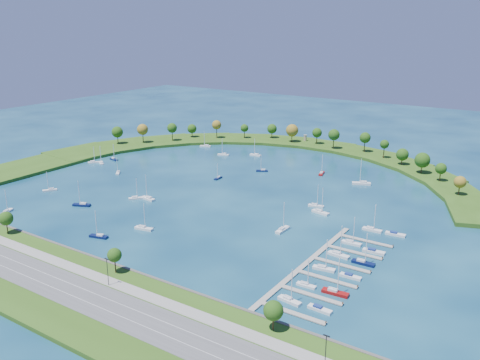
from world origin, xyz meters
The scene contains 39 objects.
ground centered at (0.00, 0.00, 0.00)m, with size 700.00×700.00×0.00m, color #082B48.
south_shoreline centered at (0.03, -122.88, 1.00)m, with size 420.00×43.10×11.60m.
breakwater centered at (-46.33, 48.72, 0.99)m, with size 286.74×247.64×2.00m.
breakwater_trees centered at (-13.52, 87.22, 10.56)m, with size 241.45×87.59×14.08m.
harbor_tower centered at (-12.17, 120.91, 4.36)m, with size 2.60×2.60×4.61m.
dock_system centered at (85.30, -61.00, 0.35)m, with size 24.28×82.00×1.60m.
moored_boat_0 centered at (-96.78, -3.81, 0.89)m, with size 7.59×6.46×11.53m.
moored_boat_1 centered at (2.93, -69.47, 0.92)m, with size 8.81×4.01×12.51m.
moored_boat_2 centered at (60.11, 46.23, 1.01)m, with size 10.55×6.87×15.12m.
moored_boat_3 centered at (-44.05, -64.17, 0.94)m, with size 9.16×6.02×13.14m.
moored_boat_4 centered at (54.11, -1.11, 0.89)m, with size 8.03×3.69×11.39m.
moored_boat_5 centered at (-14.00, 10.65, 0.85)m, with size 2.00×6.55×9.56m.
moored_boat_6 centered at (-28.77, -41.78, 0.89)m, with size 6.72×7.18×11.31m.
moored_boat_7 centered at (-102.21, -5.36, 0.88)m, with size 6.51×6.92×10.92m.
moored_boat_8 centered at (32.70, 52.55, 0.91)m, with size 4.13×8.48×12.02m.
moored_boat_9 centered at (-22.99, -39.01, 0.95)m, with size 9.33×3.72×13.34m.
moored_boat_10 centered at (-96.85, 7.11, 0.88)m, with size 7.80×3.79×11.05m.
moored_boat_11 centered at (-77.32, -57.79, 0.88)m, with size 5.97×7.40×11.05m.
moored_boat_12 centered at (-71.16, -13.80, 0.86)m, with size 6.08×6.63×10.35m.
moored_boat_13 centered at (-43.06, 57.29, 0.90)m, with size 8.22×4.62×11.65m.
moored_boat_14 centered at (-68.56, 70.81, 0.90)m, with size 8.32×5.03×11.84m.
moored_boat_15 centered at (-6.86, -86.47, 0.91)m, with size 8.60×4.37×12.18m.
moored_boat_16 centered at (-66.93, -90.06, 0.89)m, with size 5.26×7.86×11.29m.
moored_boat_17 centered at (-0.49, 38.07, 0.87)m, with size 7.17×5.39×10.51m.
moored_boat_18 centered at (55.13, -37.30, 0.94)m, with size 2.88×9.05×13.16m.
moored_boat_19 centered at (59.90, -8.37, 0.95)m, with size 9.35×4.25×13.27m.
moored_boat_20 centered at (-23.95, 68.53, 0.90)m, with size 8.10×2.30×11.89m.
docked_boat_0 centered at (85.52, -88.24, 0.91)m, with size 8.52×3.37×12.18m.
docked_boat_1 centered at (95.98, -87.56, 0.60)m, with size 8.18×2.70×1.65m.
docked_boat_2 centered at (85.54, -75.98, 0.86)m, with size 7.10×2.15×10.37m.
docked_boat_3 centered at (96.00, -75.32, 0.95)m, with size 9.31×3.16×13.46m.
docked_boat_4 centered at (85.52, -61.24, 0.92)m, with size 8.66×3.48×12.37m.
docked_boat_5 centered at (95.98, -61.49, 0.59)m, with size 7.91×2.30×1.61m.
docked_boat_6 centered at (85.51, -47.41, 0.94)m, with size 9.03×3.27×13.00m.
docked_boat_7 centered at (96.01, -48.72, 0.93)m, with size 8.81×2.63×12.88m.
docked_boat_8 centered at (85.52, -33.94, 0.91)m, with size 8.36×2.53×12.21m.
docked_boat_9 centered at (95.97, -36.90, 0.66)m, with size 8.94×2.95×1.80m.
docked_boat_10 centered at (87.91, -15.60, 0.92)m, with size 8.55×2.42×12.55m.
docked_boat_11 centered at (97.88, -14.87, 0.63)m, with size 8.60×2.98×1.72m.
Camera 1 is at (152.79, -220.31, 87.64)m, focal length 38.11 mm.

